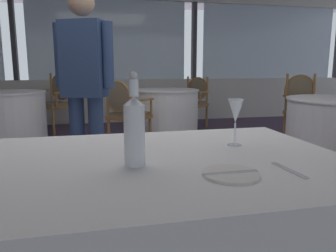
% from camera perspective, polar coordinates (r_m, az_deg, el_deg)
% --- Properties ---
extents(ground_plane, '(14.14, 14.14, 0.00)m').
position_cam_1_polar(ground_plane, '(2.98, -5.60, -11.37)').
color(ground_plane, '#47384C').
extents(window_wall_far, '(10.87, 0.14, 2.62)m').
position_cam_1_polar(window_wall_far, '(6.62, -10.05, 9.70)').
color(window_wall_far, beige).
rests_on(window_wall_far, ground_plane).
extents(foreground_table, '(1.46, 1.05, 0.75)m').
position_cam_1_polar(foreground_table, '(1.43, -1.09, -20.24)').
color(foreground_table, white).
rests_on(foreground_table, ground_plane).
extents(side_plate, '(0.19, 0.19, 0.01)m').
position_cam_1_polar(side_plate, '(1.10, 10.88, -8.21)').
color(side_plate, silver).
rests_on(side_plate, foreground_table).
extents(butter_knife, '(0.19, 0.02, 0.00)m').
position_cam_1_polar(butter_knife, '(1.10, 10.88, -7.96)').
color(butter_knife, silver).
rests_on(butter_knife, foreground_table).
extents(dinner_fork, '(0.03, 0.18, 0.00)m').
position_cam_1_polar(dinner_fork, '(1.21, 20.28, -7.20)').
color(dinner_fork, silver).
rests_on(dinner_fork, foreground_table).
extents(water_bottle, '(0.08, 0.08, 0.34)m').
position_cam_1_polar(water_bottle, '(1.17, -5.87, -0.48)').
color(water_bottle, white).
rests_on(water_bottle, foreground_table).
extents(wine_glass, '(0.07, 0.07, 0.21)m').
position_cam_1_polar(wine_glass, '(1.49, 11.67, 2.36)').
color(wine_glass, white).
rests_on(wine_glass, foreground_table).
extents(background_table_0, '(1.10, 1.10, 0.75)m').
position_cam_1_polar(background_table_0, '(5.27, -26.16, 1.32)').
color(background_table_0, white).
rests_on(background_table_0, ground_plane).
extents(dining_chair_0_1, '(0.66, 0.65, 0.99)m').
position_cam_1_polar(dining_chair_0_1, '(5.90, -18.87, 4.66)').
color(dining_chair_0_1, olive).
rests_on(dining_chair_0_1, ground_plane).
extents(dining_chair_1_1, '(0.60, 0.55, 1.00)m').
position_cam_1_polar(dining_chair_1_1, '(5.11, 22.32, 3.64)').
color(dining_chair_1_1, olive).
rests_on(dining_chair_1_1, ground_plane).
extents(background_table_2, '(1.07, 1.07, 0.75)m').
position_cam_1_polar(background_table_2, '(5.20, -0.53, 2.27)').
color(background_table_2, white).
rests_on(background_table_2, ground_plane).
extents(dining_chair_2_0, '(0.66, 0.66, 0.92)m').
position_cam_1_polar(dining_chair_2_0, '(6.00, 4.59, 4.85)').
color(dining_chair_2_0, olive).
rests_on(dining_chair_2_0, ground_plane).
extents(dining_chair_2_1, '(0.66, 0.66, 0.93)m').
position_cam_1_polar(dining_chair_2_1, '(4.42, -7.47, 2.94)').
color(dining_chair_2_1, olive).
rests_on(dining_chair_2_1, ground_plane).
extents(diner_person_0, '(0.49, 0.34, 1.72)m').
position_cam_1_polar(diner_person_0, '(2.90, -14.30, 7.76)').
color(diner_person_0, '#334770').
rests_on(diner_person_0, ground_plane).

